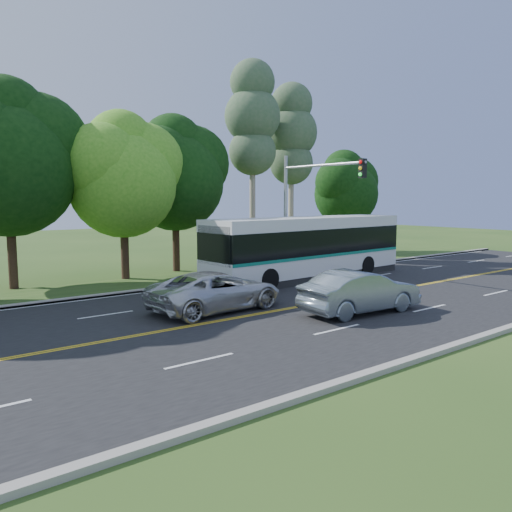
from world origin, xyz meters
TOP-DOWN VIEW (x-y plane):
  - ground at (0.00, 0.00)m, footprint 120.00×120.00m
  - road at (0.00, 0.00)m, footprint 60.00×14.00m
  - curb_north at (0.00, 7.15)m, footprint 60.00×0.30m
  - curb_south at (0.00, -7.15)m, footprint 60.00×0.30m
  - grass_verge at (0.00, 9.00)m, footprint 60.00×4.00m
  - lane_markings at (-0.09, 0.00)m, footprint 57.60×13.82m
  - tree_row at (-5.15, 12.13)m, footprint 44.70×9.10m
  - bougainvillea_hedge at (7.18, 8.15)m, footprint 9.50×2.25m
  - traffic_signal at (6.49, 5.40)m, footprint 0.42×6.10m
  - transit_bus at (6.39, 5.22)m, footprint 13.35×3.69m
  - sedan at (2.10, -2.29)m, footprint 5.25×2.21m
  - suv at (-2.15, 1.57)m, footprint 5.86×3.01m

SIDE VIEW (x-z plane):
  - ground at x=0.00m, z-range 0.00..0.00m
  - road at x=0.00m, z-range 0.00..0.02m
  - lane_markings at x=-0.09m, z-range 0.02..0.02m
  - grass_verge at x=0.00m, z-range 0.00..0.10m
  - curb_north at x=0.00m, z-range 0.00..0.15m
  - curb_south at x=0.00m, z-range 0.00..0.15m
  - bougainvillea_hedge at x=7.18m, z-range -0.03..1.47m
  - suv at x=-2.15m, z-range 0.02..1.60m
  - sedan at x=2.10m, z-range 0.02..1.70m
  - transit_bus at x=6.39m, z-range 0.00..3.46m
  - traffic_signal at x=6.49m, z-range 1.17..8.17m
  - tree_row at x=-5.15m, z-range -0.19..13.65m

